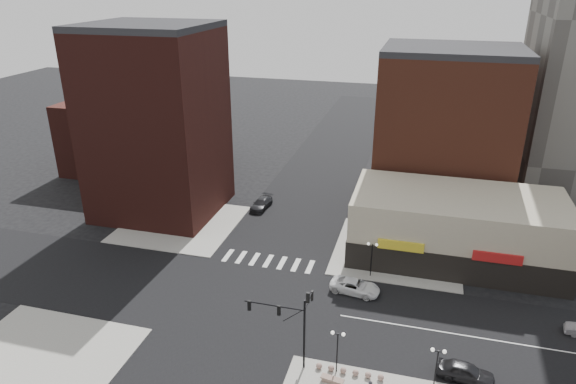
% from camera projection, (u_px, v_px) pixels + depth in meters
% --- Properties ---
extents(ground, '(240.00, 240.00, 0.00)m').
position_uv_depth(ground, '(246.00, 300.00, 53.55)').
color(ground, black).
rests_on(ground, ground).
extents(road_ew, '(200.00, 14.00, 0.02)m').
position_uv_depth(road_ew, '(246.00, 300.00, 53.54)').
color(road_ew, black).
rests_on(road_ew, ground).
extents(road_ns, '(14.00, 200.00, 0.02)m').
position_uv_depth(road_ns, '(246.00, 300.00, 53.54)').
color(road_ns, black).
rests_on(road_ns, ground).
extents(sidewalk_nw, '(15.00, 15.00, 0.12)m').
position_uv_depth(sidewalk_nw, '(181.00, 224.00, 69.90)').
color(sidewalk_nw, gray).
rests_on(sidewalk_nw, ground).
extents(sidewalk_ne, '(15.00, 15.00, 0.12)m').
position_uv_depth(sidewalk_ne, '(397.00, 251.00, 62.92)').
color(sidewalk_ne, gray).
rests_on(sidewalk_ne, ground).
extents(sidewalk_sw, '(15.00, 15.00, 0.12)m').
position_uv_depth(sidewalk_sw, '(30.00, 369.00, 44.13)').
color(sidewalk_sw, gray).
rests_on(sidewalk_sw, ground).
extents(building_nw, '(16.00, 15.00, 25.00)m').
position_uv_depth(building_nw, '(156.00, 125.00, 69.68)').
color(building_nw, '#3C1713').
rests_on(building_nw, ground).
extents(building_nw_low, '(20.00, 18.00, 12.00)m').
position_uv_depth(building_nw_low, '(136.00, 133.00, 89.13)').
color(building_nw_low, '#3C1713').
rests_on(building_nw_low, ground).
extents(building_ne_midrise, '(18.00, 15.00, 22.00)m').
position_uv_depth(building_ne_midrise, '(444.00, 134.00, 70.89)').
color(building_ne_midrise, brown).
rests_on(building_ne_midrise, ground).
extents(building_ne_row, '(24.20, 12.20, 8.00)m').
position_uv_depth(building_ne_row, '(455.00, 232.00, 60.53)').
color(building_ne_row, '#B3AC8E').
rests_on(building_ne_row, ground).
extents(traffic_signal, '(5.59, 3.09, 7.77)m').
position_uv_depth(traffic_signal, '(294.00, 317.00, 42.91)').
color(traffic_signal, black).
rests_on(traffic_signal, ground).
extents(street_lamp_se_a, '(1.22, 0.32, 4.16)m').
position_uv_depth(street_lamp_se_a, '(338.00, 342.00, 42.50)').
color(street_lamp_se_a, black).
rests_on(street_lamp_se_a, sidewalk_se).
extents(street_lamp_se_b, '(1.22, 0.32, 4.16)m').
position_uv_depth(street_lamp_se_b, '(437.00, 359.00, 40.58)').
color(street_lamp_se_b, black).
rests_on(street_lamp_se_b, sidewalk_se).
extents(street_lamp_ne, '(1.22, 0.32, 4.16)m').
position_uv_depth(street_lamp_ne, '(372.00, 251.00, 56.48)').
color(street_lamp_ne, black).
rests_on(street_lamp_ne, sidewalk_ne).
extents(bollard_row, '(5.78, 0.53, 0.53)m').
position_uv_depth(bollard_row, '(349.00, 372.00, 43.37)').
color(bollard_row, '#89685E').
rests_on(bollard_row, sidewalk_se).
extents(white_suv, '(5.56, 3.11, 1.47)m').
position_uv_depth(white_suv, '(355.00, 286.00, 54.61)').
color(white_suv, white).
rests_on(white_suv, ground).
extents(dark_sedan_east, '(4.86, 2.47, 1.58)m').
position_uv_depth(dark_sedan_east, '(466.00, 372.00, 42.75)').
color(dark_sedan_east, black).
rests_on(dark_sedan_east, ground).
extents(dark_sedan_north, '(2.48, 5.18, 1.46)m').
position_uv_depth(dark_sedan_north, '(261.00, 204.00, 74.42)').
color(dark_sedan_north, black).
rests_on(dark_sedan_north, ground).
extents(stone_bench, '(2.01, 0.91, 0.45)m').
position_uv_depth(stone_bench, '(332.00, 380.00, 42.48)').
color(stone_bench, '#8B6E60').
rests_on(stone_bench, sidewalk_se).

